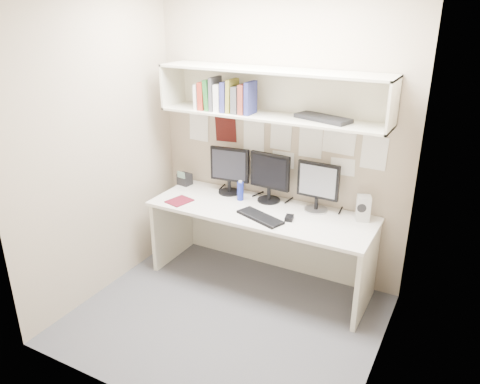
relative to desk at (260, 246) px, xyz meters
The scene contains 19 objects.
floor 0.75m from the desk, 90.00° to the right, with size 2.40×2.00×0.01m, color #48484D.
wall_back 1.00m from the desk, 90.00° to the left, with size 2.40×0.02×2.60m, color tan.
wall_front 1.90m from the desk, 90.00° to the right, with size 2.40×0.02×2.60m, color tan.
wall_left 1.65m from the desk, 151.57° to the right, with size 0.02×2.00×2.60m, color tan.
wall_right 1.65m from the desk, 28.43° to the right, with size 0.02×2.00×2.60m, color tan.
desk is the anchor object (origin of this frame).
overhead_hutch 1.37m from the desk, 90.00° to the left, with size 2.00×0.38×0.40m.
pinned_papers 0.95m from the desk, 90.00° to the left, with size 1.92×0.01×0.48m, color white, non-canonical shape.
monitor_left 0.78m from the desk, 153.43° to the left, with size 0.38×0.21×0.44m.
monitor_center 0.65m from the desk, 96.00° to the left, with size 0.39×0.21×0.45m.
monitor_right 0.77m from the desk, 26.93° to the left, with size 0.37×0.20×0.43m.
keyboard 0.42m from the desk, 66.83° to the right, with size 0.44×0.15×0.02m, color black.
mouse 0.49m from the desk, 14.44° to the right, with size 0.07×0.11×0.03m, color black.
speaker 0.99m from the desk, 13.92° to the left, with size 0.14×0.14×0.22m.
blue_bottle 0.54m from the desk, 157.80° to the left, with size 0.06×0.06×0.19m.
maroon_notebook 0.85m from the desk, 165.23° to the right, with size 0.18×0.21×0.01m, color #590F1D.
desk_phone 1.05m from the desk, 168.47° to the left, with size 0.14×0.13×0.15m.
book_stack 1.37m from the desk, 165.51° to the left, with size 0.54×0.18×0.29m.
hutch_tray 1.29m from the desk, 22.39° to the left, with size 0.46×0.18×0.03m, color black.
Camera 1 is at (1.61, -2.75, 2.41)m, focal length 35.00 mm.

